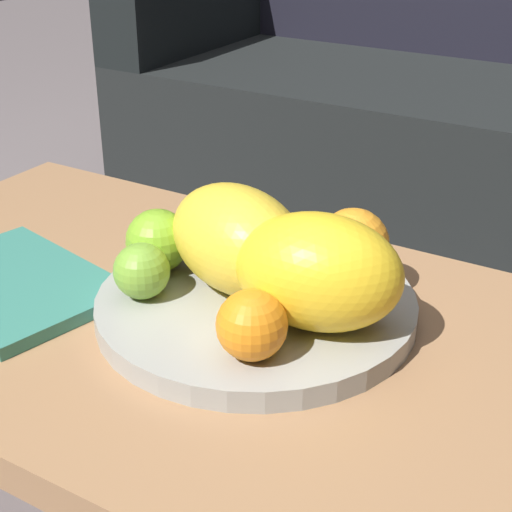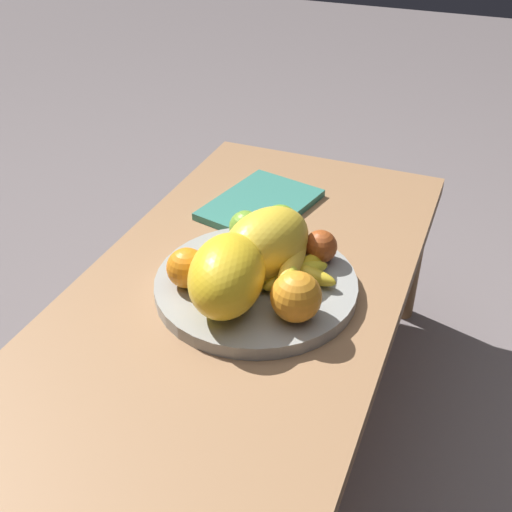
% 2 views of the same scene
% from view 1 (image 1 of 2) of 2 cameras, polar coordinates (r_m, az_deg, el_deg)
% --- Properties ---
extents(coffee_table, '(1.21, 0.57, 0.39)m').
position_cam_1_polar(coffee_table, '(0.88, 1.08, -8.26)').
color(coffee_table, '#9D714A').
rests_on(coffee_table, ground_plane).
extents(couch, '(1.70, 0.70, 0.90)m').
position_cam_1_polar(couch, '(2.00, 15.83, 9.71)').
color(couch, black).
rests_on(couch, ground_plane).
extents(fruit_bowl, '(0.36, 0.36, 0.03)m').
position_cam_1_polar(fruit_bowl, '(0.89, 0.00, -3.59)').
color(fruit_bowl, '#9D9D98').
rests_on(fruit_bowl, coffee_table).
extents(melon_large_front, '(0.21, 0.18, 0.12)m').
position_cam_1_polar(melon_large_front, '(0.88, -1.34, 1.21)').
color(melon_large_front, yellow).
rests_on(melon_large_front, fruit_bowl).
extents(melon_smaller_beside, '(0.20, 0.15, 0.12)m').
position_cam_1_polar(melon_smaller_beside, '(0.81, 4.51, -1.13)').
color(melon_smaller_beside, yellow).
rests_on(melon_smaller_beside, fruit_bowl).
extents(orange_front, '(0.08, 0.08, 0.08)m').
position_cam_1_polar(orange_front, '(0.92, 7.01, 0.87)').
color(orange_front, orange).
rests_on(orange_front, fruit_bowl).
extents(orange_left, '(0.07, 0.07, 0.07)m').
position_cam_1_polar(orange_left, '(0.77, -0.31, -5.01)').
color(orange_left, orange).
rests_on(orange_left, fruit_bowl).
extents(apple_front, '(0.06, 0.06, 0.06)m').
position_cam_1_polar(apple_front, '(0.88, -8.25, -1.07)').
color(apple_front, '#74A935').
rests_on(apple_front, fruit_bowl).
extents(apple_left, '(0.08, 0.08, 0.08)m').
position_cam_1_polar(apple_left, '(0.93, -7.10, 1.11)').
color(apple_left, '#78AE28').
rests_on(apple_left, fruit_bowl).
extents(apple_right, '(0.06, 0.06, 0.06)m').
position_cam_1_polar(apple_right, '(0.99, -2.27, 2.27)').
color(apple_right, '#A6491D').
rests_on(apple_right, fruit_bowl).
extents(banana_bunch, '(0.16, 0.15, 0.06)m').
position_cam_1_polar(banana_bunch, '(0.93, 0.89, 0.51)').
color(banana_bunch, yellow).
rests_on(banana_bunch, fruit_bowl).
extents(magazine, '(0.28, 0.23, 0.02)m').
position_cam_1_polar(magazine, '(0.99, -17.11, -2.00)').
color(magazine, '#377E6E').
rests_on(magazine, coffee_table).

